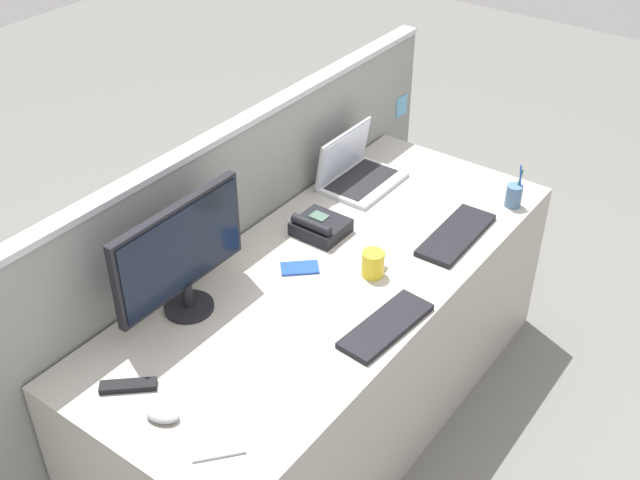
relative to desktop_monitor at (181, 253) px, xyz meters
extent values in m
plane|color=slate|center=(0.45, -0.28, -0.96)|extent=(10.00, 10.00, 0.00)
cube|color=#ADA89E|center=(0.45, -0.28, -0.60)|extent=(2.04, 0.84, 0.73)
cube|color=gray|center=(0.45, 0.18, -0.38)|extent=(2.53, 0.06, 1.15)
cube|color=#B7BAC1|center=(0.45, 0.18, 0.21)|extent=(2.53, 0.07, 0.02)
cube|color=yellow|center=(0.21, 0.15, 0.00)|extent=(0.11, 0.01, 0.08)
cube|color=#66ADD1|center=(1.63, 0.15, -0.14)|extent=(0.09, 0.01, 0.10)
cylinder|color=black|center=(0.00, -0.01, -0.22)|extent=(0.17, 0.17, 0.02)
cylinder|color=black|center=(0.00, -0.01, -0.17)|extent=(0.04, 0.04, 0.09)
cube|color=black|center=(0.00, 0.00, 0.02)|extent=(0.55, 0.03, 0.32)
cube|color=black|center=(0.00, -0.01, 0.02)|extent=(0.52, 0.01, 0.29)
cube|color=silver|center=(1.03, -0.03, -0.22)|extent=(0.35, 0.24, 0.02)
cube|color=black|center=(1.03, -0.02, -0.21)|extent=(0.31, 0.17, 0.00)
cube|color=silver|center=(1.03, 0.07, -0.11)|extent=(0.35, 0.04, 0.21)
cube|color=silver|center=(1.03, 0.07, -0.11)|extent=(0.33, 0.03, 0.18)
cube|color=black|center=(0.63, -0.10, -0.20)|extent=(0.17, 0.19, 0.05)
cube|color=#4C6B5B|center=(0.65, -0.08, -0.17)|extent=(0.05, 0.07, 0.01)
cylinder|color=black|center=(0.57, -0.10, -0.16)|extent=(0.04, 0.17, 0.04)
cube|color=black|center=(0.92, -0.54, -0.22)|extent=(0.41, 0.16, 0.02)
cube|color=black|center=(0.31, -0.60, -0.22)|extent=(0.38, 0.16, 0.02)
ellipsoid|color=#9EA0A8|center=(-0.40, -0.29, -0.21)|extent=(0.09, 0.12, 0.03)
cylinder|color=#4C7093|center=(1.25, -0.61, -0.18)|extent=(0.07, 0.07, 0.09)
cylinder|color=#238438|center=(1.27, -0.62, -0.13)|extent=(0.02, 0.02, 0.12)
cylinder|color=blue|center=(1.27, -0.63, -0.12)|extent=(0.01, 0.02, 0.15)
cube|color=blue|center=(0.40, -0.18, -0.23)|extent=(0.15, 0.15, 0.01)
cube|color=#B7BAC1|center=(-0.39, -0.50, -0.23)|extent=(0.16, 0.15, 0.01)
cube|color=black|center=(-0.38, -0.12, -0.22)|extent=(0.15, 0.16, 0.02)
cylinder|color=yellow|center=(0.53, -0.41, -0.18)|extent=(0.08, 0.08, 0.10)
torus|color=yellow|center=(0.58, -0.41, -0.18)|extent=(0.05, 0.01, 0.05)
camera|label=1|loc=(-1.40, -1.59, 1.50)|focal=44.19mm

